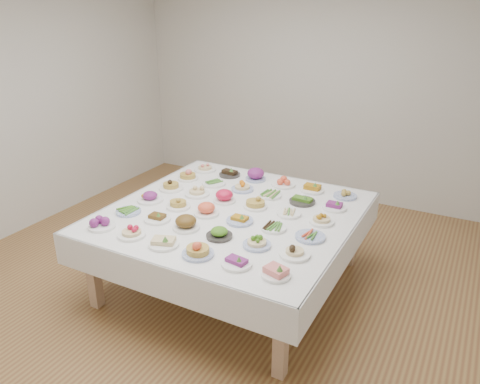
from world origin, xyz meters
The scene contains 38 objects.
room_envelope centered at (0.00, 0.00, 1.83)m, with size 5.02×5.02×2.81m.
display_table centered at (0.22, -0.06, 0.68)m, with size 2.13×2.13×0.75m.
dish_0 centered at (-0.57, -0.86, 0.80)m, with size 0.22×0.22×0.11m.
dish_1 centered at (-0.25, -0.86, 0.80)m, with size 0.22×0.22×0.12m.
dish_2 centered at (0.07, -0.86, 0.80)m, with size 0.23×0.23×0.11m.
dish_3 centered at (0.38, -0.86, 0.82)m, with size 0.26×0.26×0.15m.
dish_4 centered at (0.70, -0.85, 0.78)m, with size 0.22×0.22×0.09m.
dish_5 centered at (1.00, -0.85, 0.79)m, with size 0.20×0.20×0.10m.
dish_6 centered at (-0.56, -0.53, 0.77)m, with size 0.22×0.22×0.05m.
dish_7 centered at (-0.25, -0.53, 0.78)m, with size 0.22×0.22×0.09m.
dish_8 centered at (0.06, -0.54, 0.82)m, with size 0.22×0.22×0.14m.
dish_9 centered at (0.38, -0.54, 0.80)m, with size 0.21×0.21×0.11m.
dish_10 centered at (0.70, -0.53, 0.80)m, with size 0.21×0.21×0.11m.
dish_11 centered at (1.01, -0.53, 0.80)m, with size 0.23×0.23×0.12m.
dish_12 centered at (-0.56, -0.23, 0.80)m, with size 0.24×0.24×0.12m.
dish_13 centered at (-0.24, -0.23, 0.80)m, with size 0.22×0.22×0.11m.
dish_14 centered at (0.06, -0.23, 0.80)m, with size 0.22×0.22×0.12m.
dish_15 centered at (0.39, -0.23, 0.79)m, with size 0.23×0.23×0.10m.
dish_16 centered at (0.70, -0.21, 0.77)m, with size 0.21×0.21×0.05m.
dish_17 centered at (1.02, -0.22, 0.77)m, with size 0.24×0.24×0.05m.
dish_18 centered at (-0.56, 0.10, 0.81)m, with size 0.23×0.23×0.13m.
dish_19 centered at (-0.26, 0.10, 0.82)m, with size 0.26×0.26×0.14m.
dish_20 centered at (0.06, 0.09, 0.81)m, with size 0.23×0.23×0.13m.
dish_21 centered at (0.37, 0.10, 0.80)m, with size 0.21×0.21×0.12m.
dish_22 centered at (0.70, 0.11, 0.77)m, with size 0.21×0.21×0.05m.
dish_23 centered at (1.00, 0.09, 0.79)m, with size 0.21×0.21×0.10m.
dish_24 centered at (-0.57, 0.41, 0.81)m, with size 0.20×0.20×0.13m.
dish_25 centered at (-0.26, 0.42, 0.77)m, with size 0.24×0.24×0.06m.
dish_26 centered at (0.07, 0.42, 0.81)m, with size 0.22×0.22×0.13m.
dish_27 centered at (0.38, 0.41, 0.77)m, with size 0.21×0.21×0.05m.
dish_28 centered at (0.71, 0.41, 0.80)m, with size 0.24×0.24×0.11m.
dish_29 centered at (1.01, 0.42, 0.79)m, with size 0.22×0.22×0.09m.
dish_30 centered at (-0.56, 0.73, 0.80)m, with size 0.24×0.24×0.11m.
dish_31 centered at (-0.24, 0.72, 0.79)m, with size 0.22×0.22×0.10m.
dish_32 centered at (0.06, 0.74, 0.81)m, with size 0.21×0.21×0.13m.
dish_33 centered at (0.38, 0.72, 0.79)m, with size 0.24×0.24×0.10m.
dish_34 centered at (0.69, 0.72, 0.79)m, with size 0.23×0.23×0.10m.
dish_35 centered at (1.02, 0.73, 0.79)m, with size 0.22×0.22×0.09m.
Camera 1 is at (2.08, -3.36, 2.49)m, focal length 35.00 mm.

